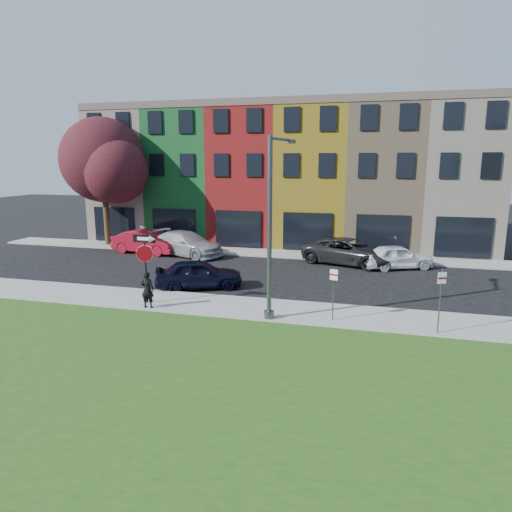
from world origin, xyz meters
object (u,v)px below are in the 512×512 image
(stop_sign, at_px, (145,255))
(street_lamp, at_px, (272,229))
(sedan_near, at_px, (199,274))
(man, at_px, (147,290))

(stop_sign, bearing_deg, street_lamp, -2.94)
(sedan_near, xyz_separation_m, street_lamp, (4.53, -3.58, 2.96))
(man, bearing_deg, sedan_near, -105.84)
(man, distance_m, street_lamp, 6.04)
(stop_sign, bearing_deg, man, -57.91)
(stop_sign, height_order, man, stop_sign)
(street_lamp, bearing_deg, stop_sign, -172.95)
(stop_sign, xyz_separation_m, man, (0.36, -0.60, -1.38))
(stop_sign, distance_m, street_lamp, 5.90)
(sedan_near, bearing_deg, stop_sign, 136.14)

